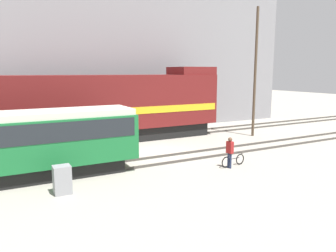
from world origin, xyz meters
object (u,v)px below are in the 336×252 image
object	(u,v)px
utility_pole_left	(255,73)
signal_box	(62,180)
freight_locomotive	(110,107)
bicycle	(233,161)
person	(230,150)
streetcar	(14,143)

from	to	relation	value
utility_pole_left	signal_box	world-z (taller)	utility_pole_left
utility_pole_left	freight_locomotive	bearing A→B (deg)	163.05
bicycle	person	world-z (taller)	person
freight_locomotive	bicycle	size ratio (longest dim) A/B	10.22
bicycle	utility_pole_left	bearing A→B (deg)	41.13
streetcar	signal_box	world-z (taller)	streetcar
streetcar	bicycle	world-z (taller)	streetcar
bicycle	streetcar	bearing A→B (deg)	165.39
freight_locomotive	person	size ratio (longest dim) A/B	10.21
person	freight_locomotive	bearing A→B (deg)	109.81
signal_box	bicycle	bearing A→B (deg)	-1.00
freight_locomotive	utility_pole_left	bearing A→B (deg)	-16.95
streetcar	person	distance (m)	10.49
person	signal_box	world-z (taller)	person
utility_pole_left	bicycle	bearing A→B (deg)	-138.87
streetcar	utility_pole_left	bearing A→B (deg)	10.60
bicycle	signal_box	world-z (taller)	signal_box
person	signal_box	xyz separation A→B (m)	(-8.46, 0.35, -0.40)
signal_box	freight_locomotive	bearing A→B (deg)	60.63
person	utility_pole_left	bearing A→B (deg)	40.40
bicycle	person	bearing A→B (deg)	-154.61
person	utility_pole_left	distance (m)	10.26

